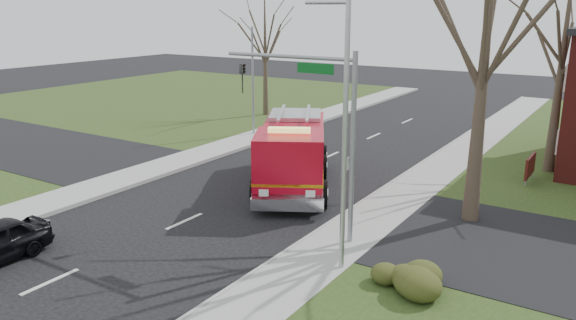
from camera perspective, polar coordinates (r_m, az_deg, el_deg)
The scene contains 12 objects.
ground at distance 22.63m, azimuth -10.47°, elevation -6.16°, with size 120.00×120.00×0.00m, color black.
sidewalk_right at distance 19.19m, azimuth 3.43°, elevation -9.71°, with size 2.40×80.00×0.15m, color gray.
sidewalk_left at distance 27.03m, azimuth -20.18°, elevation -3.13°, with size 2.40×80.00×0.15m, color gray.
health_center_sign at distance 28.97m, azimuth 23.38°, elevation -0.59°, with size 0.12×2.00×1.40m.
hedge_corner at distance 17.07m, azimuth 10.16°, elevation -11.37°, with size 2.80×2.00×0.90m, color #2C3613.
bare_tree_near at distance 21.85m, azimuth 19.57°, elevation 12.44°, with size 6.00×6.00×12.00m.
bare_tree_far at distance 30.49m, azimuth 26.26°, elevation 10.57°, with size 5.25×5.25×10.50m.
bare_tree_left at distance 43.05m, azimuth -2.35°, elevation 11.78°, with size 4.50×4.50×9.00m.
traffic_signal_mast at distance 19.50m, azimuth 3.27°, elevation 5.02°, with size 5.29×0.18×6.80m.
streetlight_pole at distance 16.91m, azimuth 5.62°, elevation 2.84°, with size 1.48×0.16×8.40m.
utility_pole_far at distance 36.53m, azimuth -3.59°, elevation 7.89°, with size 0.14×0.14×7.00m, color gray.
fire_engine at distance 25.96m, azimuth 0.46°, elevation 0.48°, with size 6.62×8.79×3.41m.
Camera 1 is at (14.61, -15.23, 8.16)m, focal length 35.00 mm.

